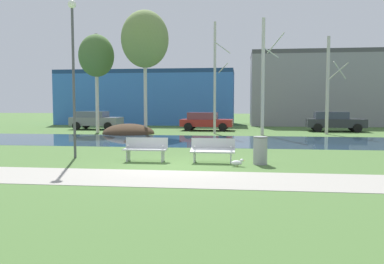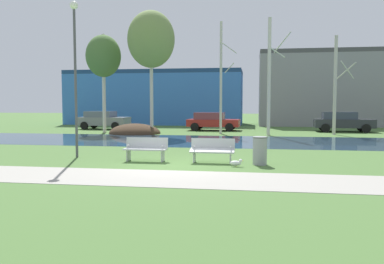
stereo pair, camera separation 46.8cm
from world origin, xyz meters
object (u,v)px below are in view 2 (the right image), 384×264
Objects in this scene: bench_right at (212,150)px; streetlamp at (75,56)px; trash_bin at (260,150)px; parked_van_nearest_grey at (103,120)px; seagull at (236,163)px; parked_hatch_third_dark at (342,121)px; bench_left at (146,148)px; parked_sedan_second_red at (212,121)px.

streetlamp is (-5.48, 0.58, 3.52)m from bench_right.
trash_bin is 21.58m from parked_van_nearest_grey.
seagull is 19.20m from parked_hatch_third_dark.
bench_left is 3.46× the size of seagull.
bench_left is 0.38× the size of parked_van_nearest_grey.
bench_right is 0.38× the size of parked_sedan_second_red.
parked_hatch_third_dark reaches higher than bench_left.
parked_hatch_third_dark is at bearing 58.08° from bench_left.
bench_left is 2.49m from bench_right.
parked_hatch_third_dark is at bearing 67.96° from seagull.
parked_hatch_third_dark is (10.58, 16.99, 0.32)m from bench_left.
seagull is (0.90, -0.80, -0.34)m from bench_right.
parked_sedan_second_red reaches higher than trash_bin.
bench_right is 1.62× the size of trash_bin.
parked_hatch_third_dark is (9.86, -0.01, 0.04)m from parked_sedan_second_red.
bench_right is 1.70m from trash_bin.
bench_right is 0.38× the size of parked_van_nearest_grey.
parked_hatch_third_dark reaches higher than trash_bin.
bench_right is at bearing -115.48° from parked_hatch_third_dark.
parked_sedan_second_red reaches higher than bench_right.
parked_hatch_third_dark reaches higher than parked_van_nearest_grey.
parked_hatch_third_dark is at bearing -0.06° from parked_sedan_second_red.
trash_bin is 2.13× the size of seagull.
seagull is 18.01m from parked_sedan_second_red.
parked_van_nearest_grey is (-12.63, 17.50, 0.28)m from trash_bin.
parked_sedan_second_red is (-3.45, 17.24, 0.24)m from trash_bin.
bench_left is 0.38× the size of parked_sedan_second_red.
parked_hatch_third_dark reaches higher than parked_sedan_second_red.
trash_bin reaches higher than seagull.
parked_sedan_second_red is at bearing -1.62° from parked_van_nearest_grey.
parked_van_nearest_grey is (-10.95, 17.26, 0.32)m from bench_right.
bench_right is at bearing 0.00° from bench_left.
trash_bin is at bearing -110.41° from parked_hatch_third_dark.
bench_right is 0.26× the size of streetlamp.
seagull is 0.08× the size of streetlamp.
parked_hatch_third_dark is at bearing 50.41° from streetlamp.
parked_sedan_second_red is 9.86m from parked_hatch_third_dark.
streetlamp is (-2.99, 0.58, 3.52)m from bench_left.
streetlamp reaches higher than bench_right.
trash_bin is 18.38m from parked_hatch_third_dark.
parked_hatch_third_dark is at bearing 69.59° from trash_bin.
parked_van_nearest_grey is (-5.47, 16.68, -3.21)m from streetlamp.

